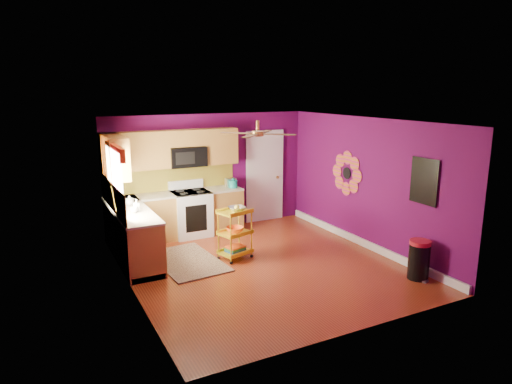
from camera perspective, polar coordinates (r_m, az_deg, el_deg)
ground at (r=8.08m, az=0.86°, el=-9.14°), size 5.00×5.00×0.00m
room_envelope at (r=7.63m, az=1.08°, el=2.33°), size 4.54×5.04×2.52m
lower_cabinets at (r=9.08m, az=-12.15°, el=-4.02°), size 2.81×2.31×0.94m
electric_range at (r=9.61m, az=-8.14°, el=-2.61°), size 0.76×0.66×1.13m
upper_cabinetry at (r=9.16m, az=-12.51°, el=4.86°), size 2.80×2.30×1.26m
left_window at (r=7.88m, az=-17.25°, el=2.86°), size 0.08×1.35×1.08m
panel_door at (r=10.49m, az=1.08°, el=1.87°), size 0.95×0.11×2.15m
right_wall_art at (r=8.65m, az=15.13°, el=1.88°), size 0.04×2.74×1.04m
ceiling_fan at (r=7.70m, az=0.22°, el=7.38°), size 1.01×1.01×0.26m
shag_rug at (r=8.32m, az=-8.59°, el=-8.54°), size 1.16×1.75×0.02m
rolling_cart at (r=8.23m, az=-2.59°, el=-4.93°), size 0.64×0.54×1.00m
trash_can at (r=7.89m, az=19.70°, el=-7.97°), size 0.43×0.43×0.65m
teal_kettle at (r=9.78m, az=-2.88°, el=1.03°), size 0.18×0.18×0.21m
toaster at (r=9.89m, az=-3.19°, el=1.21°), size 0.22×0.15×0.18m
soap_bottle_a at (r=8.17m, az=-14.73°, el=-1.60°), size 0.09×0.10×0.21m
soap_bottle_b at (r=8.62m, az=-15.53°, el=-1.02°), size 0.14×0.14×0.18m
counter_dish at (r=8.86m, az=-15.71°, el=-1.07°), size 0.23×0.23×0.06m
counter_cup at (r=8.09m, az=-15.01°, el=-2.18°), size 0.13×0.13×0.10m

